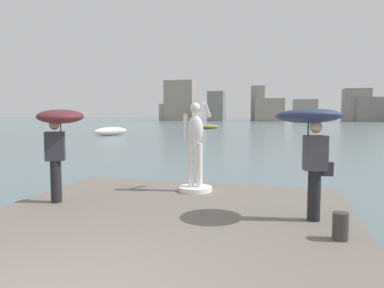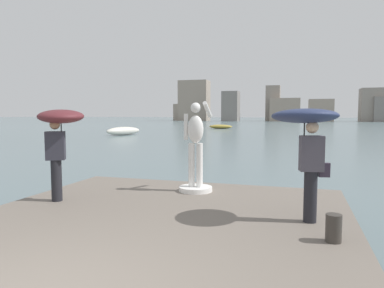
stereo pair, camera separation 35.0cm
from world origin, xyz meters
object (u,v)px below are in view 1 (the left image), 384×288
boat_mid (111,131)px  statue_white_figure (195,155)px  onlooker_right (310,130)px  boat_near (208,127)px  onlooker_left (59,129)px  mooring_bollard (340,226)px

boat_mid → statue_white_figure: bearing=-59.0°
onlooker_right → boat_mid: onlooker_right is taller
statue_white_figure → boat_near: bearing=101.6°
statue_white_figure → boat_mid: 30.48m
onlooker_left → boat_near: bearing=98.3°
onlooker_left → onlooker_right: (4.96, -0.06, 0.03)m
boat_near → boat_mid: (-6.25, -19.67, 0.13)m
mooring_bollard → statue_white_figure: bearing=136.7°
onlooker_left → boat_near: onlooker_left is taller
onlooker_right → boat_near: size_ratio=0.54×
onlooker_left → onlooker_right: same height
onlooker_left → boat_mid: bearing=115.3°
statue_white_figure → boat_near: statue_white_figure is taller
statue_white_figure → onlooker_right: 3.13m
onlooker_right → boat_mid: (-18.15, 27.91, -1.53)m
boat_near → statue_white_figure: bearing=-78.4°
statue_white_figure → mooring_bollard: bearing=-43.3°
boat_mid → onlooker_right: bearing=-57.0°
onlooker_right → boat_near: 49.08m
statue_white_figure → mooring_bollard: size_ratio=5.29×
onlooker_left → boat_near: (-6.94, 47.53, -1.63)m
onlooker_right → boat_near: onlooker_right is taller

